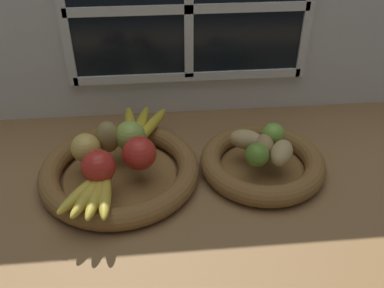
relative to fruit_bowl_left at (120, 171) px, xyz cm
name	(u,v)px	position (x,y,z in cm)	size (l,w,h in cm)	color
ground_plane	(199,174)	(18.96, 1.58, -3.78)	(140.00, 90.00, 3.00)	olive
back_wall	(188,18)	(18.96, 31.36, 25.60)	(140.00, 4.60, 55.00)	silver
fruit_bowl_left	(120,171)	(0.00, 0.00, 0.00)	(37.51, 37.51, 4.93)	brown
fruit_bowl_right	(262,163)	(34.20, 0.00, 0.01)	(30.10, 30.10, 4.93)	brown
apple_green_back	(130,136)	(2.80, 5.20, 6.34)	(7.38, 7.38, 7.38)	#99B74C
apple_red_right	(139,153)	(5.04, -2.37, 6.50)	(7.71, 7.71, 7.71)	red
apple_golden_left	(86,147)	(-7.29, 1.83, 6.04)	(6.79, 6.79, 6.79)	#DBB756
apple_red_front	(98,167)	(-3.69, -6.25, 6.40)	(7.50, 7.50, 7.50)	red
pear_brown	(108,137)	(-2.36, 4.78, 6.67)	(5.46, 5.52, 8.05)	olive
banana_bunch_front	(94,192)	(-4.39, -11.82, 4.00)	(11.71, 16.57, 2.70)	gold
banana_bunch_back	(140,127)	(4.94, 12.81, 4.01)	(12.65, 20.17, 2.72)	gold
potato_large	(264,146)	(34.20, 0.00, 5.10)	(6.33, 4.41, 4.91)	#A38451
potato_oblong	(246,140)	(30.52, 2.86, 5.06)	(8.17, 4.92, 4.82)	tan
potato_small	(282,153)	(37.48, -3.27, 5.14)	(8.36, 4.94, 4.98)	tan
lime_near	(257,155)	(31.56, -3.96, 5.42)	(5.54, 5.54, 5.54)	olive
lime_far	(273,134)	(37.29, 3.96, 5.48)	(5.67, 5.67, 5.67)	#7AAD3D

